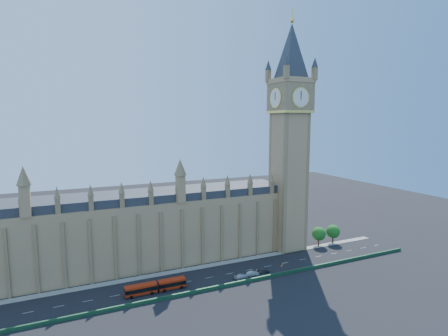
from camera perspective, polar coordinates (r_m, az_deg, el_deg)
name	(u,v)px	position (r m, az deg, el deg)	size (l,w,h in m)	color
ground	(220,275)	(130.22, -0.73, -17.14)	(400.00, 400.00, 0.00)	black
palace_westminster	(136,229)	(138.59, -14.14, -9.70)	(120.00, 20.00, 28.00)	#A77F51
elizabeth_tower	(290,122)	(149.24, 10.68, 7.46)	(20.59, 20.59, 105.00)	#A77F51
bridge_parapet	(230,284)	(122.53, 1.03, -18.48)	(160.00, 0.60, 1.20)	#1E4C2D
kerb_north	(210,265)	(138.23, -2.35, -15.60)	(160.00, 3.00, 0.16)	gray
tree_east_near	(319,233)	(162.14, 15.27, -10.25)	(6.00, 6.00, 8.50)	#382619
tree_east_far	(333,231)	(167.15, 17.42, -9.79)	(6.00, 6.00, 8.50)	#382619
red_bus	(156,287)	(120.40, -11.08, -18.51)	(19.52, 3.23, 3.32)	#AE230B
car_grey	(263,271)	(132.76, 6.44, -16.34)	(1.73, 4.31, 1.47)	#3C3D43
car_silver	(253,273)	(130.51, 4.72, -16.75)	(1.57, 4.51, 1.49)	#9A9EA1
car_white	(241,276)	(128.07, 2.79, -17.23)	(2.02, 4.97, 1.44)	silver
cone_a	(257,270)	(134.16, 5.36, -16.26)	(0.49, 0.49, 0.66)	black
cone_b	(282,264)	(140.38, 9.52, -15.22)	(0.54, 0.54, 0.68)	black
cone_c	(282,266)	(138.42, 9.37, -15.53)	(0.59, 0.59, 0.78)	black
cone_d	(285,263)	(141.88, 9.95, -14.97)	(0.51, 0.51, 0.69)	black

